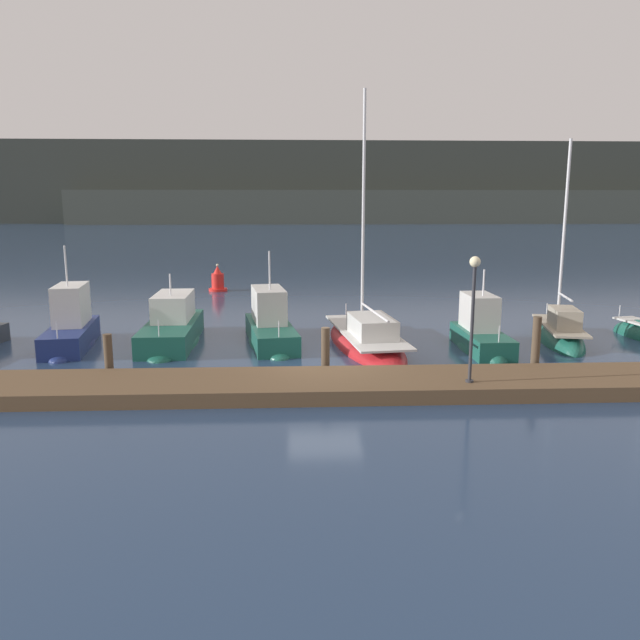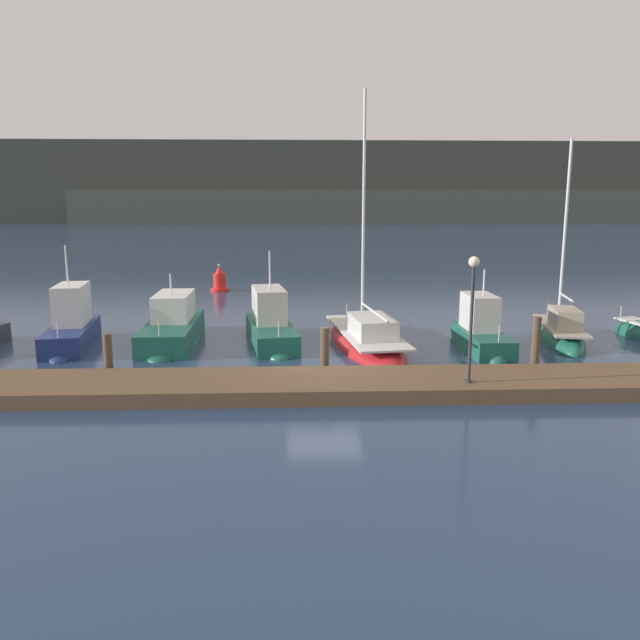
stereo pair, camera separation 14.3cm
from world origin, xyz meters
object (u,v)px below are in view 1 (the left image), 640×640
object	(u,v)px
sailboat_berth_7	(559,338)
dock_lamppost	(473,298)
motorboat_berth_2	(71,334)
motorboat_berth_3	(172,333)
sailboat_berth_5	(366,342)
motorboat_berth_6	(481,341)
motorboat_berth_4	(270,332)
channel_buoy	(218,281)

from	to	relation	value
sailboat_berth_7	dock_lamppost	world-z (taller)	sailboat_berth_7
motorboat_berth_2	motorboat_berth_3	world-z (taller)	motorboat_berth_2
sailboat_berth_5	motorboat_berth_2	bearing A→B (deg)	178.00
motorboat_berth_2	dock_lamppost	distance (m)	15.96
motorboat_berth_6	motorboat_berth_3	bearing A→B (deg)	171.41
motorboat_berth_4	dock_lamppost	size ratio (longest dim) A/B	1.62
sailboat_berth_7	channel_buoy	world-z (taller)	sailboat_berth_7
motorboat_berth_4	sailboat_berth_5	size ratio (longest dim) A/B	0.57
motorboat_berth_4	sailboat_berth_7	bearing A→B (deg)	-1.64
motorboat_berth_4	motorboat_berth_6	xyz separation A→B (m)	(8.26, -1.64, -0.08)
motorboat_berth_3	sailboat_berth_7	size ratio (longest dim) A/B	0.73
sailboat_berth_5	dock_lamppost	bearing A→B (deg)	-71.11
dock_lamppost	motorboat_berth_2	bearing A→B (deg)	153.25
channel_buoy	dock_lamppost	distance (m)	24.55
motorboat_berth_2	sailboat_berth_5	size ratio (longest dim) A/B	0.51
motorboat_berth_4	channel_buoy	distance (m)	15.39
motorboat_berth_2	motorboat_berth_6	size ratio (longest dim) A/B	1.19
dock_lamppost	sailboat_berth_7	bearing A→B (deg)	50.56
motorboat_berth_4	motorboat_berth_6	distance (m)	8.42
motorboat_berth_2	sailboat_berth_5	distance (m)	11.80
motorboat_berth_4	channel_buoy	bearing A→B (deg)	104.39
motorboat_berth_4	motorboat_berth_6	world-z (taller)	motorboat_berth_4
motorboat_berth_2	motorboat_berth_4	bearing A→B (deg)	2.25
sailboat_berth_7	channel_buoy	distance (m)	21.95
motorboat_berth_2	sailboat_berth_5	xyz separation A→B (m)	(11.79, -0.41, -0.36)
motorboat_berth_3	motorboat_berth_6	distance (m)	12.42
channel_buoy	motorboat_berth_2	bearing A→B (deg)	-105.10
motorboat_berth_4	sailboat_berth_5	bearing A→B (deg)	-10.62
sailboat_berth_7	sailboat_berth_5	bearing A→B (deg)	-177.30
motorboat_berth_6	channel_buoy	xyz separation A→B (m)	(-12.08, 16.54, 0.27)
dock_lamppost	sailboat_berth_5	bearing A→B (deg)	108.89
motorboat_berth_2	dock_lamppost	xyz separation A→B (m)	(14.08, -7.10, 2.47)
motorboat_berth_3	dock_lamppost	size ratio (longest dim) A/B	1.75
dock_lamppost	motorboat_berth_3	bearing A→B (deg)	143.17
channel_buoy	motorboat_berth_4	bearing A→B (deg)	-75.61
motorboat_berth_3	sailboat_berth_7	world-z (taller)	sailboat_berth_7
motorboat_berth_2	channel_buoy	xyz separation A→B (m)	(4.11, 15.21, 0.12)
motorboat_berth_3	sailboat_berth_5	world-z (taller)	sailboat_berth_5
dock_lamppost	motorboat_berth_6	bearing A→B (deg)	69.89
sailboat_berth_5	motorboat_berth_4	bearing A→B (deg)	169.38
sailboat_berth_5	channel_buoy	distance (m)	17.42
sailboat_berth_7	channel_buoy	bearing A→B (deg)	135.99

